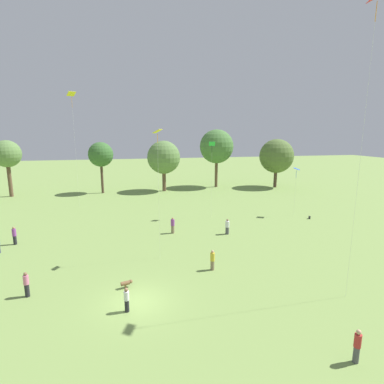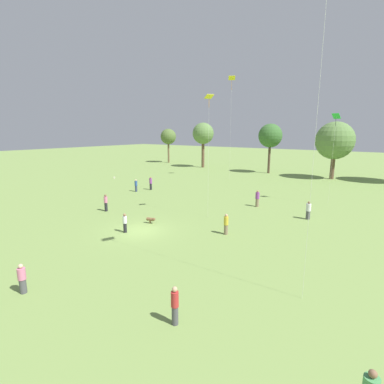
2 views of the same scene
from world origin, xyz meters
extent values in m
plane|color=#7A994C|center=(0.00, 0.00, 0.00)|extent=(240.00, 240.00, 0.00)
cylinder|color=brown|center=(-33.82, 43.56, 2.66)|extent=(0.47, 0.47, 5.32)
sphere|color=#516B33|center=(-33.82, 43.56, 6.82)|extent=(4.02, 4.02, 4.02)
cylinder|color=brown|center=(-20.69, 40.31, 2.97)|extent=(0.66, 0.66, 5.94)
sphere|color=#5B7F42|center=(-20.69, 40.31, 7.74)|extent=(4.79, 4.79, 4.79)
cylinder|color=brown|center=(-4.71, 40.10, 2.83)|extent=(0.47, 0.47, 5.66)
sphere|color=#38662D|center=(-4.71, 40.10, 7.39)|extent=(4.62, 4.62, 4.62)
cylinder|color=brown|center=(7.12, 39.58, 2.14)|extent=(0.71, 0.71, 4.27)
sphere|color=#5B7F42|center=(7.12, 39.58, 6.69)|extent=(6.44, 6.44, 6.44)
cylinder|color=#4C4C51|center=(10.63, 11.94, 0.41)|extent=(0.55, 0.55, 0.83)
cylinder|color=white|center=(10.63, 11.94, 1.18)|extent=(0.65, 0.65, 0.70)
sphere|color=brown|center=(10.63, 11.94, 1.64)|extent=(0.24, 0.24, 0.24)
cylinder|color=#847056|center=(6.38, 3.57, 0.41)|extent=(0.40, 0.40, 0.81)
cylinder|color=gold|center=(6.38, 3.57, 1.16)|extent=(0.47, 0.47, 0.69)
sphere|color=tan|center=(6.38, 3.57, 1.62)|extent=(0.24, 0.24, 0.24)
cylinder|color=#4C4C51|center=(10.39, -7.94, 0.43)|extent=(0.41, 0.41, 0.87)
cylinder|color=#B72D2D|center=(10.39, -7.94, 1.22)|extent=(0.48, 0.48, 0.70)
sphere|color=tan|center=(10.39, -7.94, 1.68)|extent=(0.24, 0.24, 0.24)
cylinder|color=#333D5B|center=(-12.51, 11.53, 0.40)|extent=(0.45, 0.45, 0.81)
cylinder|color=#2D5193|center=(-12.51, 11.53, 1.15)|extent=(0.53, 0.53, 0.68)
sphere|color=beige|center=(-12.51, 11.53, 1.61)|extent=(0.24, 0.24, 0.24)
cylinder|color=#232328|center=(-11.76, 13.68, 0.46)|extent=(0.39, 0.39, 0.92)
cylinder|color=purple|center=(-11.76, 13.68, 1.29)|extent=(0.46, 0.46, 0.74)
sphere|color=#A87A56|center=(-11.76, 13.68, 1.78)|extent=(0.24, 0.24, 0.24)
sphere|color=brown|center=(17.78, -8.16, 1.66)|extent=(0.24, 0.24, 0.24)
cylinder|color=#232328|center=(-7.45, 2.40, 0.46)|extent=(0.43, 0.43, 0.93)
cylinder|color=pink|center=(-7.45, 2.40, 1.25)|extent=(0.51, 0.51, 0.65)
sphere|color=brown|center=(-7.45, 2.40, 1.70)|extent=(0.24, 0.24, 0.24)
cylinder|color=#4C4C51|center=(2.30, -10.61, 0.39)|extent=(0.47, 0.47, 0.77)
cylinder|color=pink|center=(2.30, -10.61, 1.08)|extent=(0.55, 0.55, 0.61)
sphere|color=beige|center=(2.30, -10.61, 1.51)|extent=(0.24, 0.24, 0.24)
cylinder|color=#232328|center=(-0.67, -0.98, 0.40)|extent=(0.34, 0.34, 0.80)
cylinder|color=white|center=(-0.67, -0.98, 1.10)|extent=(0.40, 0.40, 0.59)
sphere|color=brown|center=(-0.67, -0.98, 1.52)|extent=(0.24, 0.24, 0.24)
cylinder|color=#847056|center=(4.65, 13.62, 0.46)|extent=(0.52, 0.52, 0.91)
cylinder|color=purple|center=(4.65, 13.62, 1.27)|extent=(0.61, 0.61, 0.71)
sphere|color=#A87A56|center=(4.65, 13.62, 1.74)|extent=(0.24, 0.24, 0.24)
cube|color=yellow|center=(-7.52, 29.15, 16.90)|extent=(1.42, 1.37, 0.57)
cylinder|color=orange|center=(-7.52, 29.15, 15.78)|extent=(0.04, 0.04, 1.59)
cylinder|color=silver|center=(-7.52, 29.15, 8.45)|extent=(0.01, 0.01, 16.90)
cylinder|color=silver|center=(14.31, -2.51, 9.54)|extent=(0.01, 0.01, 19.08)
cube|color=yellow|center=(2.40, 6.97, 11.42)|extent=(0.95, 0.97, 0.34)
cylinder|color=orange|center=(2.40, 6.97, 10.82)|extent=(0.04, 0.04, 0.76)
cylinder|color=silver|center=(2.40, 6.97, 5.71)|extent=(0.01, 0.01, 11.42)
cube|color=green|center=(10.89, 19.28, 9.91)|extent=(0.93, 0.79, 0.57)
cylinder|color=black|center=(10.89, 19.28, 9.24)|extent=(0.04, 0.04, 0.87)
cylinder|color=silver|center=(10.89, 19.28, 4.96)|extent=(0.01, 0.01, 9.91)
cylinder|color=brown|center=(-0.75, 2.08, 0.39)|extent=(0.69, 0.45, 0.30)
sphere|color=brown|center=(-0.35, 2.18, 0.43)|extent=(0.27, 0.27, 0.27)
cylinder|color=brown|center=(-0.75, 2.08, 0.12)|extent=(0.14, 0.14, 0.23)
cube|color=beige|center=(-24.28, 17.43, 0.14)|extent=(0.34, 0.34, 0.29)
camera|label=1|loc=(-0.44, -18.84, 11.21)|focal=28.00mm
camera|label=2|loc=(17.90, -16.99, 8.37)|focal=28.00mm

